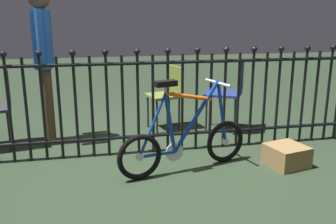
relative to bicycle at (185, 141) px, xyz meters
name	(u,v)px	position (x,y,z in m)	size (l,w,h in m)	color
ground_plane	(157,175)	(-0.28, -0.07, -0.29)	(20.00, 20.00, 0.00)	#263423
iron_fence	(142,99)	(-0.33, 0.53, 0.29)	(4.63, 0.07, 1.15)	black
bicycle	(185,141)	(0.00, 0.00, 0.00)	(1.31, 0.49, 0.88)	black
chair_olive	(169,91)	(0.13, 1.35, 0.20)	(0.46, 0.45, 0.80)	black
chair_navy	(230,88)	(0.86, 1.10, 0.26)	(0.59, 0.59, 0.90)	black
person_visitor	(44,52)	(-1.32, 1.09, 0.75)	(0.23, 0.48, 1.72)	#4C3823
display_crate	(286,156)	(1.00, -0.09, -0.19)	(0.35, 0.35, 0.20)	olive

